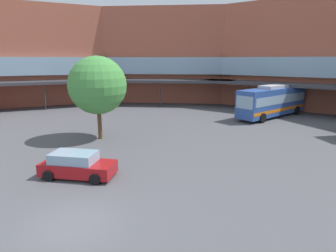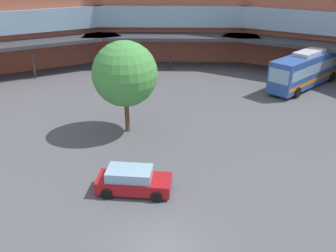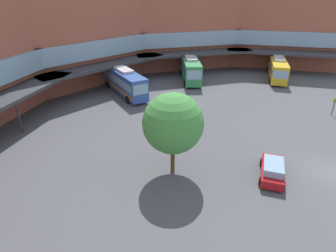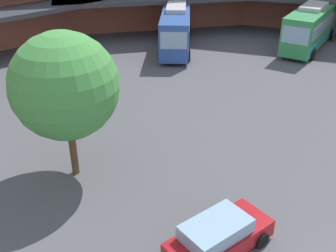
{
  "view_description": "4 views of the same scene",
  "coord_description": "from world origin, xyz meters",
  "views": [
    {
      "loc": [
        7.61,
        -8.91,
        6.99
      ],
      "look_at": [
        -0.4,
        12.83,
        1.51
      ],
      "focal_mm": 30.32,
      "sensor_mm": 36.0,
      "label": 1
    },
    {
      "loc": [
        3.94,
        -12.51,
        12.76
      ],
      "look_at": [
        -2.72,
        10.39,
        1.68
      ],
      "focal_mm": 38.72,
      "sensor_mm": 36.0,
      "label": 2
    },
    {
      "loc": [
        -24.33,
        2.79,
        14.56
      ],
      "look_at": [
        -1.33,
        15.46,
        1.4
      ],
      "focal_mm": 29.61,
      "sensor_mm": 36.0,
      "label": 3
    },
    {
      "loc": [
        -10.22,
        -5.11,
        12.05
      ],
      "look_at": [
        -1.98,
        10.85,
        2.14
      ],
      "focal_mm": 43.26,
      "sensor_mm": 36.0,
      "label": 4
    }
  ],
  "objects": [
    {
      "name": "bus_0",
      "position": [
        7.7,
        27.94,
        1.98
      ],
      "size": [
        7.92,
        11.13,
        3.91
      ],
      "rotation": [
        0.0,
        0.0,
        4.18
      ],
      "color": "#2D519E",
      "rests_on": "ground"
    },
    {
      "name": "parked_car",
      "position": [
        -3.14,
        4.33,
        0.74
      ],
      "size": [
        4.65,
        2.63,
        1.53
      ],
      "rotation": [
        0.0,
        0.0,
        0.18
      ],
      "color": "#A51419",
      "rests_on": "ground"
    },
    {
      "name": "station_building",
      "position": [
        -0.0,
        24.31,
        7.21
      ],
      "size": [
        84.87,
        45.1,
        14.94
      ],
      "color": "#AD5942",
      "rests_on": "ground"
    },
    {
      "name": "plaza_tree",
      "position": [
        -6.62,
        12.08,
        4.77
      ],
      "size": [
        5.02,
        5.02,
        7.29
      ],
      "color": "brown",
      "rests_on": "ground"
    },
    {
      "name": "ground_plane",
      "position": [
        0.0,
        0.0,
        0.0
      ],
      "size": [
        125.99,
        125.99,
        0.0
      ],
      "primitive_type": "plane",
      "color": "#515156"
    }
  ]
}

